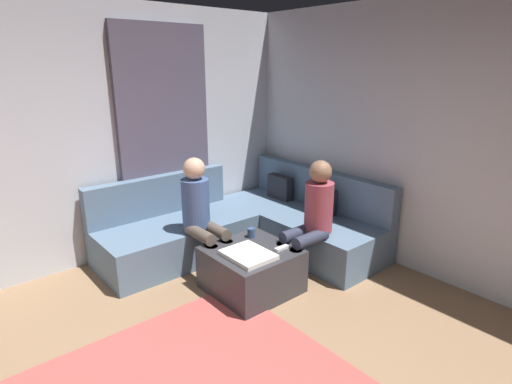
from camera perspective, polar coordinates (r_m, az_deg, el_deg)
wall_back at (r=4.15m, az=29.72°, el=4.92°), size 6.00×0.12×2.70m
wall_left at (r=4.48m, az=-28.00°, el=5.93°), size 0.12×6.00×2.70m
curtain_panel at (r=4.84m, az=-12.41°, el=7.06°), size 0.06×1.10×2.50m
sectional_couch at (r=4.80m, az=-1.21°, el=-4.70°), size 2.10×2.55×0.87m
ottoman at (r=3.99m, az=-0.63°, el=-10.66°), size 0.76×0.76×0.42m
folded_blanket at (r=3.74m, az=-1.09°, el=-8.66°), size 0.44×0.36×0.04m
coffee_mug at (r=4.13m, az=-0.66°, el=-5.65°), size 0.08×0.08×0.10m
game_remote at (r=3.90m, az=3.58°, el=-7.73°), size 0.05×0.15×0.02m
person_on_couch_back at (r=4.06m, az=7.73°, el=-3.34°), size 0.30×0.60×1.20m
person_on_couch_side at (r=4.16m, az=-7.60°, el=-2.81°), size 0.60×0.30×1.20m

